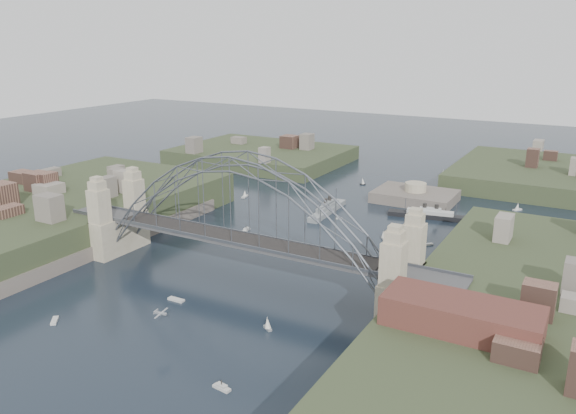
# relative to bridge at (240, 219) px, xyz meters

# --- Properties ---
(ground) EXTENTS (500.00, 500.00, 0.00)m
(ground) POSITION_rel_bridge_xyz_m (0.00, 0.00, -12.32)
(ground) COLOR black
(ground) RESTS_ON ground
(bridge) EXTENTS (84.00, 13.80, 24.60)m
(bridge) POSITION_rel_bridge_xyz_m (0.00, 0.00, 0.00)
(bridge) COLOR #444446
(bridge) RESTS_ON ground
(shore_west) EXTENTS (50.50, 90.00, 12.00)m
(shore_west) POSITION_rel_bridge_xyz_m (-57.32, 0.00, -10.35)
(shore_west) COLOR #2F3B20
(shore_west) RESTS_ON ground
(shore_east) EXTENTS (50.50, 90.00, 12.00)m
(shore_east) POSITION_rel_bridge_xyz_m (57.32, 0.00, -10.35)
(shore_east) COLOR #2F3B20
(shore_east) RESTS_ON ground
(headland_nw) EXTENTS (60.00, 45.00, 9.00)m
(headland_nw) POSITION_rel_bridge_xyz_m (-55.00, 95.00, -11.82)
(headland_nw) COLOR #2F3B20
(headland_nw) RESTS_ON ground
(headland_ne) EXTENTS (70.00, 55.00, 9.50)m
(headland_ne) POSITION_rel_bridge_xyz_m (50.00, 110.00, -11.57)
(headland_ne) COLOR #2F3B20
(headland_ne) RESTS_ON ground
(fort_island) EXTENTS (22.00, 16.00, 9.40)m
(fort_island) POSITION_rel_bridge_xyz_m (12.00, 70.00, -12.66)
(fort_island) COLOR #5C524A
(fort_island) RESTS_ON ground
(wharf_shed) EXTENTS (20.00, 8.00, 4.00)m
(wharf_shed) POSITION_rel_bridge_xyz_m (44.00, -14.00, -2.32)
(wharf_shed) COLOR #592D26
(wharf_shed) RESTS_ON shore_east
(naval_cruiser_near) EXTENTS (3.59, 19.92, 5.94)m
(naval_cruiser_near) POSITION_rel_bridge_xyz_m (-4.70, 47.55, -11.40)
(naval_cruiser_near) COLOR gray
(naval_cruiser_near) RESTS_ON ground
(naval_cruiser_far) EXTENTS (4.30, 15.41, 5.15)m
(naval_cruiser_far) POSITION_rel_bridge_xyz_m (-27.70, 92.45, -11.52)
(naval_cruiser_far) COLOR gray
(naval_cruiser_far) RESTS_ON ground
(ocean_liner) EXTENTS (21.47, 6.65, 5.23)m
(ocean_liner) POSITION_rel_bridge_xyz_m (20.26, 56.44, -11.51)
(ocean_liner) COLOR black
(ocean_liner) RESTS_ON ground
(aeroplane) EXTENTS (2.00, 3.62, 0.53)m
(aeroplane) POSITION_rel_bridge_xyz_m (2.44, -25.35, -7.35)
(aeroplane) COLOR #A4A8AB
(small_boat_a) EXTENTS (1.31, 2.94, 1.43)m
(small_boat_a) POSITION_rel_bridge_xyz_m (-15.44, 24.80, -12.04)
(small_boat_a) COLOR #BBBBB7
(small_boat_a) RESTS_ON ground
(small_boat_b) EXTENTS (1.63, 1.94, 2.38)m
(small_boat_b) POSITION_rel_bridge_xyz_m (15.43, 35.47, -11.37)
(small_boat_b) COLOR #BBBBB7
(small_boat_b) RESTS_ON ground
(small_boat_c) EXTENTS (3.17, 1.11, 0.45)m
(small_boat_c) POSITION_rel_bridge_xyz_m (-5.15, -13.08, -12.17)
(small_boat_c) COLOR #BBBBB7
(small_boat_c) RESTS_ON ground
(small_boat_d) EXTENTS (2.07, 2.08, 0.45)m
(small_boat_d) POSITION_rel_bridge_xyz_m (25.60, 36.70, -12.17)
(small_boat_d) COLOR #BBBBB7
(small_boat_d) RESTS_ON ground
(small_boat_e) EXTENTS (1.76, 3.35, 2.38)m
(small_boat_e) POSITION_rel_bridge_xyz_m (-32.60, 49.93, -11.60)
(small_boat_e) COLOR #BBBBB7
(small_boat_e) RESTS_ON ground
(small_boat_f) EXTENTS (1.56, 1.18, 0.45)m
(small_boat_f) POSITION_rel_bridge_xyz_m (0.19, 44.22, -12.17)
(small_boat_f) COLOR #BBBBB7
(small_boat_f) RESTS_ON ground
(small_boat_g) EXTENTS (2.71, 1.16, 1.43)m
(small_boat_g) POSITION_rel_bridge_xyz_m (17.50, -30.70, -12.04)
(small_boat_g) COLOR #BBBBB7
(small_boat_g) RESTS_ON ground
(small_boat_h) EXTENTS (1.74, 1.56, 2.38)m
(small_boat_h) POSITION_rel_bridge_xyz_m (-8.20, 80.49, -11.34)
(small_boat_h) COLOR #BBBBB7
(small_boat_h) RESTS_ON ground
(small_boat_i) EXTENTS (2.42, 1.39, 0.45)m
(small_boat_i) POSITION_rel_bridge_xyz_m (24.49, 16.48, -12.17)
(small_boat_i) COLOR #BBBBB7
(small_boat_i) RESTS_ON ground
(small_boat_j) EXTENTS (2.46, 2.65, 0.45)m
(small_boat_j) POSITION_rel_bridge_xyz_m (-17.37, -28.95, -12.17)
(small_boat_j) COLOR #BBBBB7
(small_boat_j) RESTS_ON ground
(small_boat_k) EXTENTS (2.01, 1.87, 2.38)m
(small_boat_k) POSITION_rel_bridge_xyz_m (10.54, 105.89, -11.40)
(small_boat_k) COLOR #BBBBB7
(small_boat_k) RESTS_ON ground
(small_boat_l) EXTENTS (2.80, 2.34, 0.45)m
(small_boat_l) POSITION_rel_bridge_xyz_m (-45.11, 33.39, -12.17)
(small_boat_l) COLOR #BBBBB7
(small_boat_l) RESTS_ON ground
(small_boat_m) EXTENTS (1.98, 1.58, 2.38)m
(small_boat_m) POSITION_rel_bridge_xyz_m (14.33, -13.91, -11.37)
(small_boat_m) COLOR #BBBBB7
(small_boat_m) RESTS_ON ground
(small_boat_n) EXTENTS (2.35, 2.74, 2.38)m
(small_boat_n) POSITION_rel_bridge_xyz_m (38.80, 74.94, -11.52)
(small_boat_n) COLOR #BBBBB7
(small_boat_n) RESTS_ON ground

